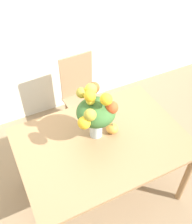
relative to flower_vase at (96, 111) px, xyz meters
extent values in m
plane|color=#8E7556|center=(0.02, -0.08, -1.05)|extent=(12.00, 12.00, 0.00)
cube|color=silver|center=(0.02, 1.36, 0.30)|extent=(8.00, 0.06, 2.70)
cube|color=#9E754C|center=(0.02, -0.08, -0.30)|extent=(1.44, 1.02, 0.03)
cylinder|color=#9E754C|center=(0.68, -0.53, -0.68)|extent=(0.06, 0.06, 0.74)
cylinder|color=#9E754C|center=(-0.64, 0.37, -0.68)|extent=(0.06, 0.06, 0.74)
cylinder|color=#9E754C|center=(0.68, 0.37, -0.68)|extent=(0.06, 0.06, 0.74)
cylinder|color=silver|center=(0.00, 0.00, -0.18)|extent=(0.11, 0.11, 0.21)
cylinder|color=silver|center=(0.00, 0.00, -0.24)|extent=(0.09, 0.09, 0.09)
cylinder|color=#38662D|center=(0.03, 0.00, -0.14)|extent=(0.01, 0.01, 0.27)
cylinder|color=#38662D|center=(0.01, 0.02, -0.14)|extent=(0.01, 0.01, 0.27)
cylinder|color=#38662D|center=(-0.01, 0.01, -0.14)|extent=(0.01, 0.01, 0.27)
cylinder|color=#38662D|center=(-0.01, -0.01, -0.14)|extent=(0.01, 0.01, 0.27)
cylinder|color=#38662D|center=(0.01, -0.02, -0.14)|extent=(0.01, 0.01, 0.27)
ellipsoid|color=#38662D|center=(0.00, 0.00, -0.01)|extent=(0.32, 0.32, 0.19)
sphere|color=#AD9E33|center=(-0.07, 0.12, 0.13)|extent=(0.09, 0.09, 0.09)
sphere|color=#D64C23|center=(0.06, 0.15, 0.11)|extent=(0.10, 0.10, 0.10)
sphere|color=#D64C23|center=(0.10, -0.07, 0.06)|extent=(0.11, 0.11, 0.11)
sphere|color=#AD9E33|center=(-0.10, -0.12, 0.11)|extent=(0.09, 0.09, 0.09)
sphere|color=yellow|center=(-0.04, 0.01, 0.17)|extent=(0.09, 0.09, 0.09)
sphere|color=yellow|center=(0.05, -0.07, 0.16)|extent=(0.10, 0.10, 0.10)
sphere|color=yellow|center=(-0.15, -0.12, 0.05)|extent=(0.10, 0.10, 0.10)
sphere|color=yellow|center=(0.00, 0.09, 0.16)|extent=(0.10, 0.10, 0.10)
sphere|color=yellow|center=(-0.04, 0.01, 0.12)|extent=(0.07, 0.07, 0.07)
ellipsoid|color=gold|center=(0.15, -0.03, -0.24)|extent=(0.11, 0.11, 0.09)
cylinder|color=brown|center=(0.15, -0.03, -0.19)|extent=(0.02, 0.02, 0.02)
cube|color=#9E7A56|center=(0.24, 0.76, -0.61)|extent=(0.44, 0.44, 0.02)
cylinder|color=#9E7A56|center=(0.08, 0.58, -0.84)|extent=(0.04, 0.04, 0.44)
cylinder|color=#9E7A56|center=(0.42, 0.60, -0.84)|extent=(0.04, 0.04, 0.44)
cylinder|color=#9E7A56|center=(0.06, 0.92, -0.84)|extent=(0.04, 0.04, 0.44)
cylinder|color=#9E7A56|center=(0.40, 0.93, -0.84)|extent=(0.04, 0.04, 0.44)
cube|color=#9E7A56|center=(0.23, 0.96, -0.33)|extent=(0.40, 0.04, 0.53)
camera|label=1|loc=(-0.68, -1.37, 1.43)|focal=42.00mm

